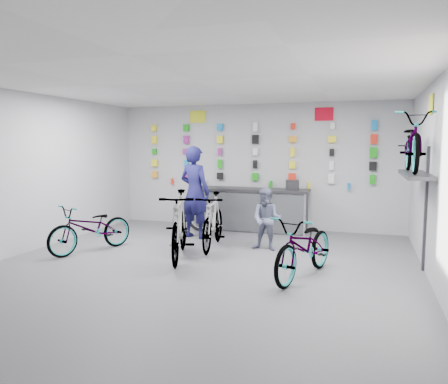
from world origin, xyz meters
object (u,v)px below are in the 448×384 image
(bike_left, at_px, (91,228))
(clerk, at_px, (195,192))
(bike_center, at_px, (179,225))
(customer, at_px, (267,219))
(counter, at_px, (251,210))
(bike_right, at_px, (305,246))
(bike_service, at_px, (213,221))

(bike_left, distance_m, clerk, 2.33)
(bike_center, bearing_deg, customer, 22.43)
(counter, relative_size, bike_right, 1.45)
(bike_left, distance_m, bike_right, 4.08)
(bike_center, distance_m, bike_service, 0.99)
(customer, bearing_deg, counter, 117.56)
(bike_left, distance_m, customer, 3.33)
(bike_left, bearing_deg, customer, 43.21)
(bike_left, bearing_deg, bike_center, 24.07)
(bike_left, height_order, clerk, clerk)
(customer, bearing_deg, bike_left, -155.51)
(bike_left, relative_size, bike_service, 0.96)
(counter, height_order, bike_right, counter)
(bike_center, xyz_separation_m, clerk, (-0.41, 1.76, 0.39))
(bike_center, height_order, bike_right, bike_center)
(bike_right, bearing_deg, bike_center, -173.90)
(bike_center, xyz_separation_m, bike_service, (0.30, 0.94, -0.06))
(bike_service, relative_size, clerk, 0.91)
(clerk, relative_size, customer, 1.66)
(counter, bearing_deg, customer, -66.71)
(counter, distance_m, clerk, 1.59)
(bike_service, bearing_deg, bike_left, -162.93)
(counter, xyz_separation_m, bike_right, (1.71, -3.35, 0.00))
(bike_left, relative_size, bike_right, 0.94)
(customer, bearing_deg, bike_right, -54.58)
(counter, bearing_deg, bike_center, -100.72)
(bike_center, relative_size, bike_service, 1.11)
(clerk, xyz_separation_m, customer, (1.74, -0.64, -0.40))
(counter, distance_m, customer, 1.97)
(customer, bearing_deg, bike_center, -135.66)
(counter, xyz_separation_m, bike_center, (-0.55, -2.92, 0.12))
(bike_right, bearing_deg, bike_service, 161.94)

